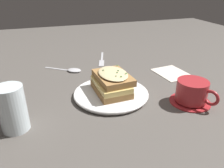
{
  "coord_description": "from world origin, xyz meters",
  "views": [
    {
      "loc": [
        0.57,
        -0.19,
        0.34
      ],
      "look_at": [
        -0.01,
        0.0,
        0.04
      ],
      "focal_mm": 35.0,
      "sensor_mm": 36.0,
      "label": 1
    }
  ],
  "objects_px": {
    "water_glass": "(12,109)",
    "spoon": "(72,70)",
    "sandwich": "(112,82)",
    "teacup_with_saucer": "(192,92)",
    "fork": "(102,60)",
    "dinner_plate": "(112,93)",
    "napkin": "(172,73)"
  },
  "relations": [
    {
      "from": "water_glass",
      "to": "fork",
      "type": "height_order",
      "value": "water_glass"
    },
    {
      "from": "teacup_with_saucer",
      "to": "spoon",
      "type": "height_order",
      "value": "teacup_with_saucer"
    },
    {
      "from": "sandwich",
      "to": "dinner_plate",
      "type": "bearing_deg",
      "value": -39.74
    },
    {
      "from": "teacup_with_saucer",
      "to": "water_glass",
      "type": "distance_m",
      "value": 0.49
    },
    {
      "from": "fork",
      "to": "napkin",
      "type": "bearing_deg",
      "value": 151.56
    },
    {
      "from": "sandwich",
      "to": "napkin",
      "type": "bearing_deg",
      "value": 108.98
    },
    {
      "from": "dinner_plate",
      "to": "teacup_with_saucer",
      "type": "xyz_separation_m",
      "value": [
        0.12,
        0.21,
        0.03
      ]
    },
    {
      "from": "sandwich",
      "to": "water_glass",
      "type": "bearing_deg",
      "value": -72.52
    },
    {
      "from": "sandwich",
      "to": "water_glass",
      "type": "relative_size",
      "value": 1.28
    },
    {
      "from": "teacup_with_saucer",
      "to": "dinner_plate",
      "type": "bearing_deg",
      "value": -143.0
    },
    {
      "from": "sandwich",
      "to": "fork",
      "type": "xyz_separation_m",
      "value": [
        -0.33,
        0.06,
        -0.04
      ]
    },
    {
      "from": "fork",
      "to": "spoon",
      "type": "bearing_deg",
      "value": 46.52
    },
    {
      "from": "teacup_with_saucer",
      "to": "fork",
      "type": "distance_m",
      "value": 0.47
    },
    {
      "from": "napkin",
      "to": "dinner_plate",
      "type": "bearing_deg",
      "value": -70.67
    },
    {
      "from": "dinner_plate",
      "to": "fork",
      "type": "bearing_deg",
      "value": 169.84
    },
    {
      "from": "spoon",
      "to": "napkin",
      "type": "relative_size",
      "value": 1.06
    },
    {
      "from": "water_glass",
      "to": "fork",
      "type": "bearing_deg",
      "value": 140.73
    },
    {
      "from": "napkin",
      "to": "spoon",
      "type": "bearing_deg",
      "value": -111.56
    },
    {
      "from": "water_glass",
      "to": "spoon",
      "type": "height_order",
      "value": "water_glass"
    },
    {
      "from": "dinner_plate",
      "to": "napkin",
      "type": "bearing_deg",
      "value": 109.33
    },
    {
      "from": "water_glass",
      "to": "napkin",
      "type": "relative_size",
      "value": 0.85
    },
    {
      "from": "teacup_with_saucer",
      "to": "spoon",
      "type": "distance_m",
      "value": 0.47
    },
    {
      "from": "water_glass",
      "to": "fork",
      "type": "relative_size",
      "value": 0.62
    },
    {
      "from": "dinner_plate",
      "to": "spoon",
      "type": "bearing_deg",
      "value": -159.99
    },
    {
      "from": "napkin",
      "to": "teacup_with_saucer",
      "type": "bearing_deg",
      "value": -18.02
    },
    {
      "from": "sandwich",
      "to": "water_glass",
      "type": "xyz_separation_m",
      "value": [
        0.09,
        -0.28,
        0.01
      ]
    },
    {
      "from": "fork",
      "to": "napkin",
      "type": "relative_size",
      "value": 1.37
    },
    {
      "from": "teacup_with_saucer",
      "to": "spoon",
      "type": "xyz_separation_m",
      "value": [
        -0.36,
        -0.3,
        -0.03
      ]
    },
    {
      "from": "dinner_plate",
      "to": "water_glass",
      "type": "height_order",
      "value": "water_glass"
    },
    {
      "from": "sandwich",
      "to": "teacup_with_saucer",
      "type": "bearing_deg",
      "value": 60.73
    },
    {
      "from": "dinner_plate",
      "to": "sandwich",
      "type": "distance_m",
      "value": 0.04
    },
    {
      "from": "dinner_plate",
      "to": "teacup_with_saucer",
      "type": "distance_m",
      "value": 0.24
    }
  ]
}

